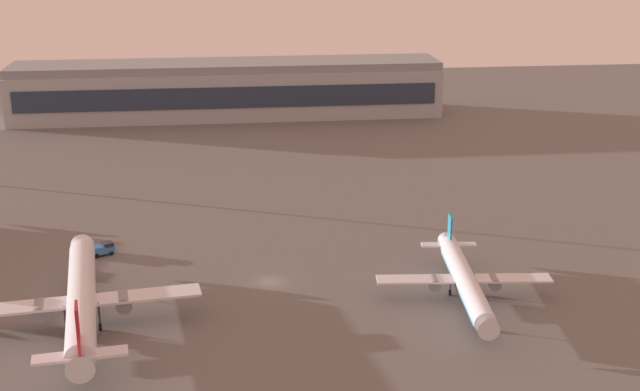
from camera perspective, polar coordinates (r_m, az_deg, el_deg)
name	(u,v)px	position (r m, az deg, el deg)	size (l,w,h in m)	color
ground_plane	(270,282)	(144.31, -3.28, -5.65)	(416.00, 416.00, 0.00)	#605E5B
terminal_building	(228,89)	(265.49, -6.04, 6.93)	(126.96, 22.40, 16.40)	#9EA3AD
airplane_far_stand	(81,299)	(131.91, -15.34, -6.57)	(34.63, 44.36, 11.38)	silver
airplane_taxiway_distant	(465,279)	(138.06, 9.44, -5.43)	(27.57, 35.37, 9.07)	silver
baggage_tractor	(103,249)	(159.35, -14.05, -3.41)	(4.58, 3.58, 2.25)	#3372BF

